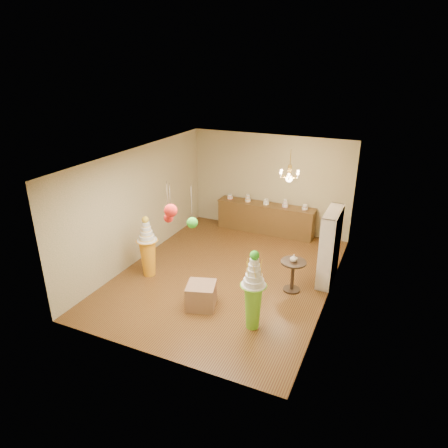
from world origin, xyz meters
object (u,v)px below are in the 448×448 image
at_px(pedestal_green, 253,297).
at_px(pedestal_orange, 148,252).
at_px(sideboard, 265,218).
at_px(round_table, 293,272).

height_order(pedestal_green, pedestal_orange, pedestal_green).
bearing_deg(pedestal_orange, pedestal_green, -16.70).
height_order(pedestal_green, sideboard, pedestal_green).
bearing_deg(round_table, pedestal_orange, -167.86).
height_order(pedestal_green, round_table, pedestal_green).
relative_size(pedestal_orange, sideboard, 0.52).
xyz_separation_m(pedestal_green, sideboard, (-1.33, 4.69, -0.23)).
xyz_separation_m(pedestal_green, pedestal_orange, (-3.10, 0.93, -0.09)).
xyz_separation_m(sideboard, round_table, (1.68, -3.01, 0.01)).
bearing_deg(round_table, sideboard, 119.24).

